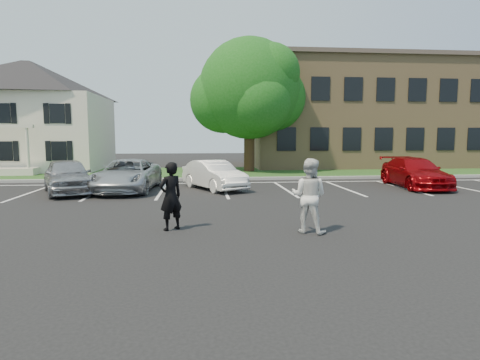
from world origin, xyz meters
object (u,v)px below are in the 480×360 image
at_px(office_building, 384,114).
at_px(man_white_shirt, 309,196).
at_px(car_white_sedan, 214,175).
at_px(tree, 250,91).
at_px(man_black_suit, 171,196).
at_px(car_silver_west, 68,176).
at_px(car_silver_minivan, 127,175).
at_px(house, 30,116).
at_px(car_red_compact, 415,173).

bearing_deg(office_building, man_white_shirt, -119.19).
bearing_deg(car_white_sedan, tree, 45.10).
xyz_separation_m(tree, car_white_sedan, (-2.75, -8.38, -4.69)).
bearing_deg(tree, office_building, 24.18).
xyz_separation_m(office_building, man_black_suit, (-15.87, -21.47, -3.26)).
relative_size(man_white_shirt, car_white_sedan, 0.47).
distance_m(car_silver_west, car_silver_minivan, 2.48).
distance_m(man_black_suit, car_white_sedan, 7.96).
relative_size(man_black_suit, man_white_shirt, 0.94).
bearing_deg(house, office_building, 4.28).
xyz_separation_m(office_building, car_white_sedan, (-14.46, -13.64, -3.50)).
height_order(office_building, tree, tree).
distance_m(house, tree, 15.70).
bearing_deg(house, man_white_shirt, -53.90).
height_order(tree, man_white_shirt, tree).
relative_size(car_silver_minivan, car_red_compact, 1.05).
xyz_separation_m(house, car_white_sedan, (12.54, -11.62, -3.17)).
xyz_separation_m(tree, car_red_compact, (6.83, -8.60, -4.65)).
distance_m(office_building, man_black_suit, 26.90).
relative_size(office_building, tree, 2.55).
relative_size(man_black_suit, car_silver_west, 0.41).
bearing_deg(car_white_sedan, house, 110.43).
height_order(tree, car_white_sedan, tree).
bearing_deg(car_silver_minivan, house, 130.82).
height_order(office_building, car_silver_west, office_building).
relative_size(car_silver_minivan, car_white_sedan, 1.26).
bearing_deg(car_silver_minivan, office_building, 41.40).
bearing_deg(house, car_red_compact, -28.15).
bearing_deg(man_black_suit, car_red_compact, 179.19).
bearing_deg(car_white_sedan, office_building, 16.57).
distance_m(house, car_red_compact, 25.28).
bearing_deg(car_red_compact, man_black_suit, -140.97).
relative_size(car_silver_west, car_silver_minivan, 0.86).
bearing_deg(car_silver_minivan, man_black_suit, -67.91).
bearing_deg(office_building, car_silver_west, -145.61).
bearing_deg(office_building, car_silver_minivan, -143.01).
bearing_deg(car_silver_minivan, car_red_compact, 4.16).
xyz_separation_m(man_white_shirt, car_white_sedan, (-2.11, 8.47, -0.29)).
distance_m(car_silver_minivan, car_white_sedan, 3.86).
relative_size(office_building, car_white_sedan, 5.57).
bearing_deg(car_red_compact, tree, 132.78).
xyz_separation_m(car_silver_west, car_red_compact, (15.88, 0.35, -0.05)).
relative_size(office_building, car_silver_minivan, 4.43).
distance_m(man_black_suit, car_red_compact, 13.37).
relative_size(tree, car_red_compact, 1.83).
xyz_separation_m(house, office_building, (27.00, 2.02, 0.33)).
distance_m(house, man_white_shirt, 25.03).
relative_size(office_building, man_black_suit, 12.49).
height_order(office_building, car_red_compact, office_building).
bearing_deg(man_black_suit, house, -95.77).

